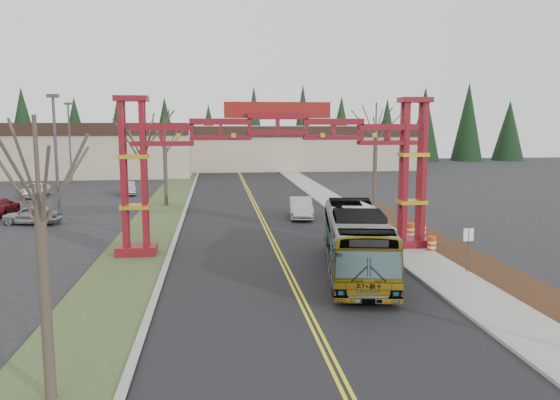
{
  "coord_description": "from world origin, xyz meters",
  "views": [
    {
      "loc": [
        -3.5,
        -12.82,
        7.4
      ],
      "look_at": [
        -0.25,
        14.71,
        3.51
      ],
      "focal_mm": 35.0,
      "sensor_mm": 36.0,
      "label": 1
    }
  ],
  "objects": [
    {
      "name": "barrel_south",
      "position": [
        8.81,
        16.73,
        0.47
      ],
      "size": [
        0.51,
        0.51,
        0.95
      ],
      "color": "#D8400C",
      "rests_on": "ground"
    },
    {
      "name": "bare_tree_right_far",
      "position": [
        10.0,
        32.38,
        6.79
      ],
      "size": [
        3.51,
        3.51,
        9.16
      ],
      "color": "#382D26",
      "rests_on": "ground"
    },
    {
      "name": "bare_tree_median_near",
      "position": [
        -8.0,
        1.6,
        5.6
      ],
      "size": [
        3.01,
        3.01,
        7.62
      ],
      "color": "#382D26",
      "rests_on": "ground"
    },
    {
      "name": "barrel_north",
      "position": [
        9.95,
        21.15,
        0.46
      ],
      "size": [
        0.5,
        0.5,
        0.93
      ],
      "color": "#D8400C",
      "rests_on": "ground"
    },
    {
      "name": "lane_line_right",
      "position": [
        0.12,
        25.0,
        0.03
      ],
      "size": [
        0.12,
        100.0,
        0.01
      ],
      "primitive_type": "cube",
      "color": "yellow",
      "rests_on": "road"
    },
    {
      "name": "silver_sedan",
      "position": [
        3.11,
        29.13,
        0.81
      ],
      "size": [
        2.19,
        5.06,
        1.62
      ],
      "primitive_type": "imported",
      "rotation": [
        0.0,
        0.0,
        -0.1
      ],
      "color": "#A5A8AD",
      "rests_on": "ground"
    },
    {
      "name": "lane_line_left",
      "position": [
        -0.12,
        25.0,
        0.03
      ],
      "size": [
        0.12,
        100.0,
        0.01
      ],
      "primitive_type": "cube",
      "color": "yellow",
      "rests_on": "road"
    },
    {
      "name": "transit_bus",
      "position": [
        3.35,
        13.05,
        1.62
      ],
      "size": [
        4.62,
        11.91,
        3.24
      ],
      "primitive_type": "imported",
      "rotation": [
        0.0,
        0.0,
        -0.17
      ],
      "color": "#ADAFB5",
      "rests_on": "ground"
    },
    {
      "name": "landscape_strip",
      "position": [
        10.2,
        10.0,
        0.06
      ],
      "size": [
        2.6,
        50.0,
        0.12
      ],
      "primitive_type": "cube",
      "color": "black",
      "rests_on": "ground"
    },
    {
      "name": "road",
      "position": [
        0.0,
        25.0,
        0.01
      ],
      "size": [
        12.0,
        110.0,
        0.02
      ],
      "primitive_type": "cube",
      "color": "black",
      "rests_on": "ground"
    },
    {
      "name": "gateway_arch",
      "position": [
        0.0,
        18.0,
        5.98
      ],
      "size": [
        18.2,
        1.6,
        8.9
      ],
      "color": "maroon",
      "rests_on": "ground"
    },
    {
      "name": "grass_median",
      "position": [
        -8.0,
        25.0,
        0.04
      ],
      "size": [
        4.0,
        110.0,
        0.08
      ],
      "primitive_type": "cube",
      "color": "#364C26",
      "rests_on": "ground"
    },
    {
      "name": "bare_tree_median_mid",
      "position": [
        -8.0,
        22.59,
        5.98
      ],
      "size": [
        3.52,
        3.52,
        8.34
      ],
      "color": "#382D26",
      "rests_on": "ground"
    },
    {
      "name": "curb_right",
      "position": [
        6.15,
        25.0,
        0.07
      ],
      "size": [
        0.3,
        110.0,
        0.15
      ],
      "primitive_type": "cube",
      "color": "gray",
      "rests_on": "ground"
    },
    {
      "name": "street_sign",
      "position": [
        8.75,
        12.12,
        1.66
      ],
      "size": [
        0.53,
        0.07,
        2.32
      ],
      "color": "#3F3F44",
      "rests_on": "ground"
    },
    {
      "name": "barrel_mid",
      "position": [
        8.84,
        20.32,
        0.53
      ],
      "size": [
        0.58,
        0.58,
        1.07
      ],
      "color": "#D8400C",
      "rests_on": "ground"
    },
    {
      "name": "conifer_treeline",
      "position": [
        0.25,
        92.0,
        6.49
      ],
      "size": [
        116.1,
        5.6,
        13.0
      ],
      "color": "black",
      "rests_on": "ground"
    },
    {
      "name": "light_pole_near",
      "position": [
        -15.23,
        29.23,
        5.51
      ],
      "size": [
        0.83,
        0.41,
        9.53
      ],
      "color": "#3F3F44",
      "rests_on": "ground"
    },
    {
      "name": "retail_building_east",
      "position": [
        10.0,
        79.95,
        3.51
      ],
      "size": [
        38.0,
        20.3,
        7.0
      ],
      "color": "tan",
      "rests_on": "ground"
    },
    {
      "name": "retail_building_west",
      "position": [
        -30.0,
        71.96,
        3.76
      ],
      "size": [
        46.0,
        22.3,
        7.5
      ],
      "color": "tan",
      "rests_on": "ground"
    },
    {
      "name": "bare_tree_median_far",
      "position": [
        -8.0,
        36.86,
        5.82
      ],
      "size": [
        3.48,
        3.48,
        8.15
      ],
      "color": "#382D26",
      "rests_on": "ground"
    },
    {
      "name": "parked_car_far_a",
      "position": [
        -12.7,
        45.36,
        0.69
      ],
      "size": [
        2.21,
        4.38,
        1.38
      ],
      "primitive_type": "imported",
      "rotation": [
        0.0,
        0.0,
        0.19
      ],
      "color": "#9A9BA1",
      "rests_on": "ground"
    },
    {
      "name": "sidewalk_right",
      "position": [
        7.6,
        25.0,
        0.08
      ],
      "size": [
        2.6,
        110.0,
        0.14
      ],
      "primitive_type": "cube",
      "color": "gray",
      "rests_on": "ground"
    },
    {
      "name": "parked_car_near_a",
      "position": [
        -17.09,
        28.82,
        0.71
      ],
      "size": [
        4.46,
        2.58,
        1.43
      ],
      "primitive_type": "imported",
      "rotation": [
        0.0,
        0.0,
        4.49
      ],
      "color": "#9C9CA3",
      "rests_on": "ground"
    },
    {
      "name": "parked_car_far_b",
      "position": [
        -21.78,
        44.78,
        0.69
      ],
      "size": [
        2.82,
        5.21,
        1.39
      ],
      "primitive_type": "imported",
      "rotation": [
        0.0,
        0.0,
        0.11
      ],
      "color": "white",
      "rests_on": "ground"
    },
    {
      "name": "light_pole_far",
      "position": [
        -21.44,
        57.69,
        5.76
      ],
      "size": [
        0.86,
        0.43,
        9.96
      ],
      "color": "#3F3F44",
      "rests_on": "ground"
    },
    {
      "name": "curb_left",
      "position": [
        -6.15,
        25.0,
        0.07
      ],
      "size": [
        0.3,
        110.0,
        0.15
      ],
      "primitive_type": "cube",
      "color": "gray",
      "rests_on": "ground"
    }
  ]
}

